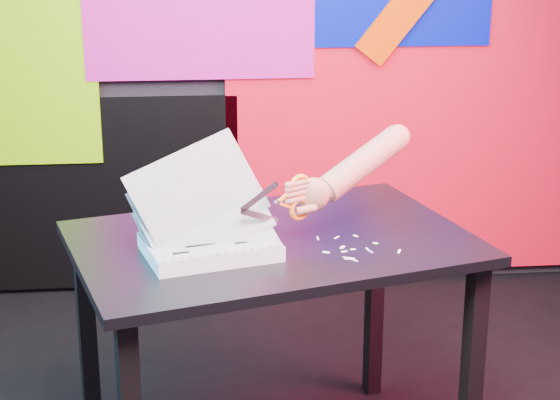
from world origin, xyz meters
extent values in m
cube|color=black|center=(0.00, -1.50, 1.35)|extent=(3.00, 0.01, 2.70)
cube|color=red|center=(0.65, 1.47, 0.85)|extent=(1.60, 0.02, 1.60)
cube|color=#7DD604|center=(-1.05, 1.46, 1.10)|extent=(0.75, 0.02, 1.00)
cube|color=black|center=(-0.75, 1.47, 0.45)|extent=(1.30, 0.02, 0.85)
cube|color=black|center=(-0.63, 0.21, 0.36)|extent=(0.06, 0.06, 0.72)
cube|color=black|center=(0.49, -0.11, 0.36)|extent=(0.06, 0.06, 0.72)
cube|color=black|center=(0.32, 0.48, 0.36)|extent=(0.06, 0.06, 0.72)
cube|color=black|center=(-0.07, 0.05, 0.73)|extent=(1.26, 1.01, 0.03)
cube|color=silver|center=(-0.25, -0.06, 0.77)|extent=(0.40, 0.33, 0.04)
cube|color=silver|center=(-0.25, -0.06, 0.79)|extent=(0.40, 0.33, 0.00)
cube|color=silver|center=(-0.25, -0.06, 0.80)|extent=(0.39, 0.32, 0.10)
cube|color=silver|center=(-0.26, -0.04, 0.82)|extent=(0.40, 0.30, 0.18)
cube|color=silver|center=(-0.27, -0.03, 0.87)|extent=(0.41, 0.26, 0.26)
cube|color=silver|center=(-0.28, -0.01, 0.91)|extent=(0.40, 0.23, 0.30)
cylinder|color=black|center=(-0.37, -0.21, 0.79)|extent=(0.01, 0.01, 0.00)
cylinder|color=black|center=(-0.35, -0.20, 0.79)|extent=(0.01, 0.01, 0.00)
cylinder|color=black|center=(-0.32, -0.20, 0.79)|extent=(0.01, 0.01, 0.00)
cylinder|color=black|center=(-0.30, -0.19, 0.79)|extent=(0.01, 0.01, 0.00)
cylinder|color=black|center=(-0.28, -0.18, 0.79)|extent=(0.01, 0.01, 0.00)
cylinder|color=black|center=(-0.25, -0.18, 0.79)|extent=(0.01, 0.01, 0.00)
cylinder|color=black|center=(-0.23, -0.17, 0.79)|extent=(0.01, 0.01, 0.00)
cylinder|color=black|center=(-0.21, -0.17, 0.79)|extent=(0.01, 0.01, 0.00)
cylinder|color=black|center=(-0.19, -0.16, 0.79)|extent=(0.01, 0.01, 0.00)
cylinder|color=black|center=(-0.16, -0.15, 0.79)|extent=(0.01, 0.01, 0.00)
cylinder|color=black|center=(-0.14, -0.15, 0.79)|extent=(0.01, 0.01, 0.00)
cylinder|color=black|center=(-0.12, -0.14, 0.79)|extent=(0.01, 0.01, 0.00)
cylinder|color=black|center=(-0.09, -0.14, 0.79)|extent=(0.01, 0.01, 0.00)
cylinder|color=black|center=(-0.07, -0.13, 0.79)|extent=(0.01, 0.01, 0.00)
cylinder|color=black|center=(-0.43, 0.01, 0.79)|extent=(0.01, 0.01, 0.00)
cylinder|color=black|center=(-0.41, 0.02, 0.79)|extent=(0.01, 0.01, 0.00)
cylinder|color=black|center=(-0.38, 0.02, 0.79)|extent=(0.01, 0.01, 0.00)
cylinder|color=black|center=(-0.36, 0.03, 0.79)|extent=(0.01, 0.01, 0.00)
cylinder|color=black|center=(-0.34, 0.04, 0.79)|extent=(0.01, 0.01, 0.00)
cylinder|color=black|center=(-0.32, 0.04, 0.79)|extent=(0.01, 0.01, 0.00)
cylinder|color=black|center=(-0.29, 0.05, 0.79)|extent=(0.01, 0.01, 0.00)
cylinder|color=black|center=(-0.27, 0.05, 0.79)|extent=(0.01, 0.01, 0.00)
cylinder|color=black|center=(-0.25, 0.06, 0.79)|extent=(0.01, 0.01, 0.00)
cylinder|color=black|center=(-0.22, 0.07, 0.79)|extent=(0.01, 0.01, 0.00)
cylinder|color=black|center=(-0.20, 0.07, 0.79)|extent=(0.01, 0.01, 0.00)
cylinder|color=black|center=(-0.18, 0.08, 0.79)|extent=(0.01, 0.01, 0.00)
cylinder|color=black|center=(-0.16, 0.09, 0.79)|extent=(0.01, 0.01, 0.00)
cylinder|color=black|center=(-0.13, 0.09, 0.79)|extent=(0.01, 0.01, 0.00)
cube|color=black|center=(-0.34, -0.04, 0.79)|extent=(0.06, 0.03, 0.00)
cube|color=black|center=(-0.24, -0.03, 0.79)|extent=(0.05, 0.02, 0.00)
cube|color=black|center=(-0.28, -0.10, 0.79)|extent=(0.08, 0.03, 0.00)
cube|color=black|center=(-0.17, -0.09, 0.79)|extent=(0.04, 0.02, 0.00)
cube|color=black|center=(-0.33, -0.15, 0.79)|extent=(0.05, 0.02, 0.00)
cube|color=#AAABAF|center=(-0.11, -0.05, 0.91)|extent=(0.11, 0.07, 0.07)
cube|color=#AAABAF|center=(-0.11, -0.05, 0.85)|extent=(0.11, 0.07, 0.07)
cylinder|color=#AAABAF|center=(-0.06, -0.02, 0.88)|extent=(0.02, 0.02, 0.01)
cube|color=orange|center=(-0.04, -0.01, 0.87)|extent=(0.05, 0.03, 0.03)
cube|color=orange|center=(-0.04, -0.01, 0.89)|extent=(0.05, 0.03, 0.03)
torus|color=orange|center=(0.00, 0.02, 0.91)|extent=(0.07, 0.05, 0.07)
torus|color=orange|center=(0.00, 0.02, 0.84)|extent=(0.07, 0.05, 0.07)
ellipsoid|color=#A96456|center=(0.04, 0.05, 0.88)|extent=(0.09, 0.06, 0.10)
cylinder|color=#A96456|center=(0.00, 0.02, 0.87)|extent=(0.07, 0.05, 0.02)
cylinder|color=#A96456|center=(0.00, 0.02, 0.89)|extent=(0.07, 0.05, 0.02)
cylinder|color=#A96456|center=(0.00, 0.02, 0.91)|extent=(0.06, 0.05, 0.02)
cylinder|color=#A96456|center=(0.00, 0.02, 0.92)|extent=(0.06, 0.04, 0.02)
cylinder|color=#A96456|center=(0.02, 0.02, 0.84)|extent=(0.06, 0.04, 0.03)
cylinder|color=#A96456|center=(0.08, 0.07, 0.88)|extent=(0.08, 0.08, 0.07)
cylinder|color=#A96456|center=(0.20, 0.14, 0.94)|extent=(0.30, 0.22, 0.19)
sphere|color=#A96456|center=(0.32, 0.21, 1.00)|extent=(0.07, 0.07, 0.07)
cube|color=white|center=(0.06, -0.08, 0.75)|extent=(0.02, 0.02, 0.00)
cube|color=white|center=(0.11, 0.04, 0.75)|extent=(0.02, 0.02, 0.00)
cube|color=white|center=(0.12, -0.12, 0.75)|extent=(0.03, 0.01, 0.00)
cube|color=white|center=(0.17, 0.04, 0.75)|extent=(0.02, 0.02, 0.00)
cube|color=white|center=(0.11, -0.04, 0.75)|extent=(0.02, 0.02, 0.00)
cube|color=white|center=(0.27, -0.09, 0.75)|extent=(0.02, 0.03, 0.00)
cube|color=white|center=(0.12, -0.13, 0.75)|extent=(0.03, 0.01, 0.00)
cube|color=white|center=(0.19, -0.08, 0.75)|extent=(0.01, 0.02, 0.00)
cube|color=white|center=(0.14, -0.06, 0.75)|extent=(0.02, 0.01, 0.00)
cube|color=white|center=(0.13, -0.15, 0.75)|extent=(0.02, 0.02, 0.00)
cube|color=white|center=(0.11, -0.08, 0.75)|extent=(0.02, 0.01, 0.00)
cube|color=white|center=(0.21, -0.02, 0.75)|extent=(0.02, 0.02, 0.00)
cube|color=white|center=(0.06, 0.03, 0.75)|extent=(0.01, 0.03, 0.00)
cube|color=white|center=(0.18, -0.07, 0.75)|extent=(0.01, 0.03, 0.00)
camera|label=1|loc=(-0.28, -2.44, 1.67)|focal=60.00mm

